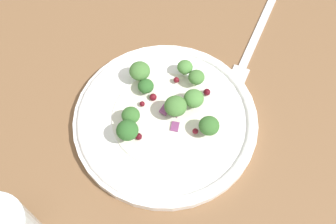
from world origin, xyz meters
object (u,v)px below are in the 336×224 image
object	(u,v)px
plate	(168,119)
broccoli_floret_1	(209,127)
fork	(252,45)
broccoli_floret_0	(127,128)
broccoli_floret_2	(140,71)

from	to	relation	value
plate	broccoli_floret_1	xyz separation A→B (cm)	(2.90, 4.98, 2.43)
plate	fork	size ratio (longest dim) A/B	1.44
plate	broccoli_floret_0	distance (cm)	6.41
broccoli_floret_2	fork	distance (cm)	18.24
broccoli_floret_1	fork	xyz separation A→B (cm)	(-14.96, 8.70, -3.05)
fork	broccoli_floret_1	bearing A→B (deg)	-30.16
plate	broccoli_floret_2	bearing A→B (deg)	-152.00
plate	broccoli_floret_1	world-z (taller)	broccoli_floret_1
broccoli_floret_1	broccoli_floret_2	bearing A→B (deg)	-137.89
fork	broccoli_floret_2	bearing A→B (deg)	-71.47
broccoli_floret_0	fork	world-z (taller)	broccoli_floret_0
plate	fork	world-z (taller)	plate
broccoli_floret_2	broccoli_floret_0	bearing A→B (deg)	-12.40
broccoli_floret_0	broccoli_floret_1	distance (cm)	10.29
plate	broccoli_floret_1	size ratio (longest dim) A/B	9.18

